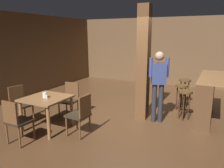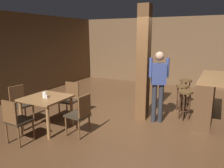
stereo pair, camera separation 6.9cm
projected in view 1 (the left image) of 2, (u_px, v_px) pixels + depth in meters
ground_plane at (127, 120)px, 5.49m from camera, size 10.80×10.80×0.00m
wall_back at (169, 52)px, 9.12m from camera, size 8.00×0.10×2.80m
wall_left at (11, 57)px, 6.91m from camera, size 0.10×9.00×2.80m
pillar at (143, 64)px, 5.33m from camera, size 0.28×0.28×2.80m
dining_table at (47, 103)px, 4.87m from camera, size 0.92×0.92×0.74m
chair_north at (70, 98)px, 5.61m from camera, size 0.46×0.46×0.89m
chair_east at (81, 113)px, 4.54m from camera, size 0.44×0.44×0.89m
chair_south at (16, 120)px, 4.19m from camera, size 0.43×0.43×0.89m
chair_west at (20, 103)px, 5.24m from camera, size 0.48×0.48×0.89m
napkin_cup at (45, 95)px, 4.80m from camera, size 0.09×0.09×0.12m
salt_shaker at (47, 97)px, 4.73m from camera, size 0.03×0.03×0.09m
standing_person at (158, 82)px, 5.19m from camera, size 0.46×0.32×1.72m
bar_counter at (206, 97)px, 5.58m from camera, size 0.56×2.00×1.09m
bar_stool_near at (185, 98)px, 5.43m from camera, size 0.36×0.36×0.75m
bar_stool_mid at (181, 92)px, 6.07m from camera, size 0.34×0.34×0.74m
bar_stool_far at (185, 86)px, 6.55m from camera, size 0.35×0.35×0.79m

